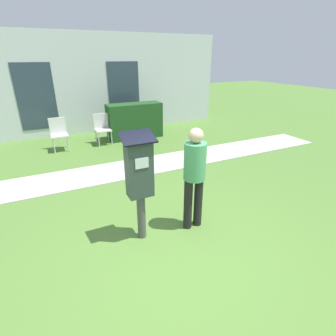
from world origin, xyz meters
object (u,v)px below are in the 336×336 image
Objects in this scene: person_standing at (194,172)px; outdoor_chair_middle at (102,126)px; parking_meter at (139,174)px; outdoor_chair_left at (59,131)px.

person_standing is 4.85m from outdoor_chair_middle.
outdoor_chair_middle is at bearing 83.62° from parking_meter.
outdoor_chair_left is 1.22m from outdoor_chair_middle.
person_standing is at bearing -6.36° from parking_meter.
outdoor_chair_middle is (0.53, 4.74, -0.49)m from parking_meter.
parking_meter reaches higher than outdoor_chair_left.
parking_meter is 4.78m from outdoor_chair_left.
person_standing is 1.76× the size of outdoor_chair_middle.
parking_meter is 1.77× the size of outdoor_chair_middle.
parking_meter is 1.01× the size of person_standing.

